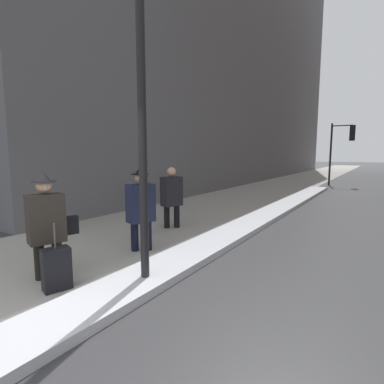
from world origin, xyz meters
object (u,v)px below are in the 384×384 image
(lamp_post, at_px, (141,49))
(pedestrian_trailing, at_px, (172,195))
(pedestrian_in_fedora, at_px, (141,206))
(rolling_suitcase, at_px, (57,269))
(pedestrian_nearside, at_px, (47,222))
(traffic_light_near, at_px, (344,141))

(lamp_post, bearing_deg, pedestrian_trailing, 119.81)
(pedestrian_in_fedora, relative_size, rolling_suitcase, 1.72)
(pedestrian_nearside, distance_m, rolling_suitcase, 0.74)
(pedestrian_trailing, bearing_deg, pedestrian_in_fedora, 35.83)
(pedestrian_in_fedora, distance_m, pedestrian_trailing, 1.87)
(pedestrian_in_fedora, xyz_separation_m, rolling_suitcase, (0.17, -1.91, -0.59))
(pedestrian_nearside, bearing_deg, pedestrian_in_fedora, -170.65)
(rolling_suitcase, bearing_deg, lamp_post, 149.11)
(pedestrian_in_fedora, bearing_deg, rolling_suitcase, 23.04)
(pedestrian_nearside, bearing_deg, traffic_light_near, -168.91)
(pedestrian_nearside, distance_m, pedestrian_in_fedora, 1.76)
(pedestrian_nearside, bearing_deg, pedestrian_trailing, -157.01)
(traffic_light_near, xyz_separation_m, pedestrian_in_fedora, (-1.80, -15.73, -1.78))
(rolling_suitcase, bearing_deg, traffic_light_near, -167.45)
(pedestrian_trailing, xyz_separation_m, rolling_suitcase, (0.75, -3.69, -0.56))
(traffic_light_near, xyz_separation_m, pedestrian_nearside, (-2.06, -17.47, -1.80))
(pedestrian_nearside, relative_size, rolling_suitcase, 1.70)
(lamp_post, xyz_separation_m, pedestrian_trailing, (-1.66, 2.89, -2.38))
(traffic_light_near, relative_size, pedestrian_in_fedora, 2.27)
(traffic_light_near, relative_size, pedestrian_trailing, 2.39)
(pedestrian_trailing, bearing_deg, rolling_suitcase, 29.35)
(lamp_post, xyz_separation_m, traffic_light_near, (0.72, 16.85, -0.57))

